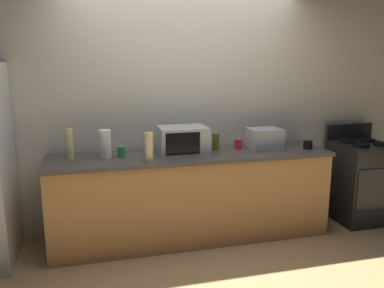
% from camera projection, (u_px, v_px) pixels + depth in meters
% --- Properties ---
extents(ground_plane, '(8.00, 8.00, 0.00)m').
position_uv_depth(ground_plane, '(202.00, 255.00, 3.69)').
color(ground_plane, tan).
extents(back_wall, '(6.40, 0.10, 2.70)m').
position_uv_depth(back_wall, '(183.00, 104.00, 4.18)').
color(back_wall, beige).
rests_on(back_wall, ground_plane).
extents(counter_run, '(2.84, 0.64, 0.90)m').
position_uv_depth(counter_run, '(192.00, 196.00, 3.98)').
color(counter_run, '#B27F4C').
rests_on(counter_run, ground_plane).
extents(stove_range, '(0.60, 0.61, 1.08)m').
position_uv_depth(stove_range, '(360.00, 181.00, 4.46)').
color(stove_range, black).
rests_on(stove_range, ground_plane).
extents(microwave, '(0.48, 0.35, 0.27)m').
position_uv_depth(microwave, '(183.00, 140.00, 3.88)').
color(microwave, '#B7BABF').
rests_on(microwave, counter_run).
extents(toaster_oven, '(0.34, 0.26, 0.21)m').
position_uv_depth(toaster_oven, '(265.00, 138.00, 4.11)').
color(toaster_oven, '#B7BABF').
rests_on(toaster_oven, counter_run).
extents(paper_towel_roll, '(0.12, 0.12, 0.27)m').
position_uv_depth(paper_towel_roll, '(105.00, 144.00, 3.70)').
color(paper_towel_roll, white).
rests_on(paper_towel_roll, counter_run).
extents(bottle_hand_soap, '(0.08, 0.08, 0.27)m').
position_uv_depth(bottle_hand_soap, '(149.00, 147.00, 3.54)').
color(bottle_hand_soap, beige).
rests_on(bottle_hand_soap, counter_run).
extents(bottle_vinegar, '(0.07, 0.07, 0.29)m').
position_uv_depth(bottle_vinegar, '(70.00, 144.00, 3.65)').
color(bottle_vinegar, beige).
rests_on(bottle_vinegar, counter_run).
extents(bottle_olive_oil, '(0.07, 0.07, 0.18)m').
position_uv_depth(bottle_olive_oil, '(216.00, 142.00, 4.03)').
color(bottle_olive_oil, '#4C6B19').
rests_on(bottle_olive_oil, counter_run).
extents(mug_green, '(0.08, 0.08, 0.10)m').
position_uv_depth(mug_green, '(122.00, 152.00, 3.75)').
color(mug_green, '#2D8C47').
rests_on(mug_green, counter_run).
extents(mug_black, '(0.09, 0.09, 0.09)m').
position_uv_depth(mug_black, '(308.00, 145.00, 4.10)').
color(mug_black, black).
rests_on(mug_black, counter_run).
extents(mug_red, '(0.08, 0.08, 0.10)m').
position_uv_depth(mug_red, '(238.00, 144.00, 4.09)').
color(mug_red, red).
rests_on(mug_red, counter_run).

